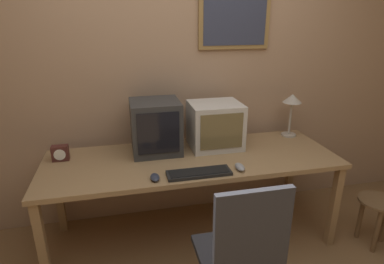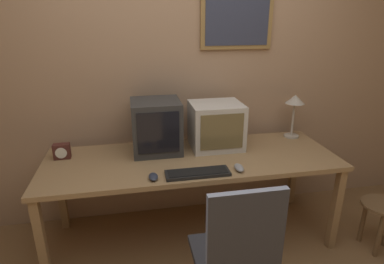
# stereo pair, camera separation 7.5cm
# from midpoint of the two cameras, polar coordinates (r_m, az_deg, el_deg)

# --- Properties ---
(wall_back) EXTENTS (8.00, 0.08, 2.60)m
(wall_back) POSITION_cam_midpoint_polar(r_m,az_deg,el_deg) (2.74, -3.01, 10.67)
(wall_back) COLOR tan
(wall_back) RESTS_ON ground_plane
(desk) EXTENTS (2.22, 0.77, 0.73)m
(desk) POSITION_cam_midpoint_polar(r_m,az_deg,el_deg) (2.48, -0.87, -5.83)
(desk) COLOR #99754C
(desk) RESTS_ON ground_plane
(monitor_left) EXTENTS (0.37, 0.36, 0.41)m
(monitor_left) POSITION_cam_midpoint_polar(r_m,az_deg,el_deg) (2.51, -7.33, 0.94)
(monitor_left) COLOR #333333
(monitor_left) RESTS_ON desk
(monitor_right) EXTENTS (0.41, 0.36, 0.37)m
(monitor_right) POSITION_cam_midpoint_polar(r_m,az_deg,el_deg) (2.60, 3.30, 1.21)
(monitor_right) COLOR beige
(monitor_right) RESTS_ON desk
(keyboard_main) EXTENTS (0.44, 0.14, 0.03)m
(keyboard_main) POSITION_cam_midpoint_polar(r_m,az_deg,el_deg) (2.20, 0.27, -7.27)
(keyboard_main) COLOR black
(keyboard_main) RESTS_ON desk
(mouse_near_keyboard) EXTENTS (0.06, 0.12, 0.04)m
(mouse_near_keyboard) POSITION_cam_midpoint_polar(r_m,az_deg,el_deg) (2.28, 7.55, -6.19)
(mouse_near_keyboard) COLOR gray
(mouse_near_keyboard) RESTS_ON desk
(mouse_far_corner) EXTENTS (0.06, 0.11, 0.03)m
(mouse_far_corner) POSITION_cam_midpoint_polar(r_m,az_deg,el_deg) (2.15, -7.61, -8.00)
(mouse_far_corner) COLOR #282D3D
(mouse_far_corner) RESTS_ON desk
(desk_clock) EXTENTS (0.12, 0.07, 0.12)m
(desk_clock) POSITION_cam_midpoint_polar(r_m,az_deg,el_deg) (2.59, -23.14, -3.47)
(desk_clock) COLOR #4C231E
(desk_clock) RESTS_ON desk
(desk_lamp) EXTENTS (0.16, 0.16, 0.38)m
(desk_lamp) POSITION_cam_midpoint_polar(r_m,az_deg,el_deg) (2.92, 16.63, 4.85)
(desk_lamp) COLOR #B2A899
(desk_lamp) RESTS_ON desk
(side_stool) EXTENTS (0.30, 0.30, 0.40)m
(side_stool) POSITION_cam_midpoint_polar(r_m,az_deg,el_deg) (2.95, 29.35, -12.20)
(side_stool) COLOR brown
(side_stool) RESTS_ON ground_plane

